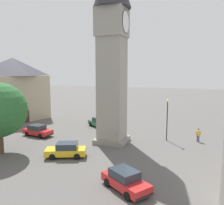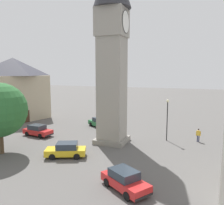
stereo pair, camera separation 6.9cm
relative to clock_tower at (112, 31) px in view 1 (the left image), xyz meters
The scene contains 9 objects.
ground_plane 13.53m from the clock_tower, 96.70° to the right, with size 200.00×200.00×0.00m, color #565451.
clock_tower is the anchor object (origin of this frame).
car_blue_kerb 15.24m from the clock_tower, 35.06° to the left, with size 3.60×4.40×1.53m.
car_silver_kerb 16.64m from the clock_tower, 94.94° to the left, with size 2.16×4.29×1.53m.
car_red_corner 17.41m from the clock_tower, 154.30° to the right, with size 3.68×4.37×1.53m.
car_white_side 14.54m from the clock_tower, 157.74° to the left, with size 3.20×4.46×1.53m.
pedestrian 16.60m from the clock_tower, 67.87° to the right, with size 0.27×0.56×1.69m.
building_terrace_right 23.73m from the clock_tower, 73.24° to the left, with size 12.71×10.28×11.27m.
lamp_post 12.25m from the clock_tower, 62.77° to the right, with size 0.36×0.36×5.31m.
Camera 1 is at (-26.38, -10.08, 8.82)m, focal length 37.25 mm.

